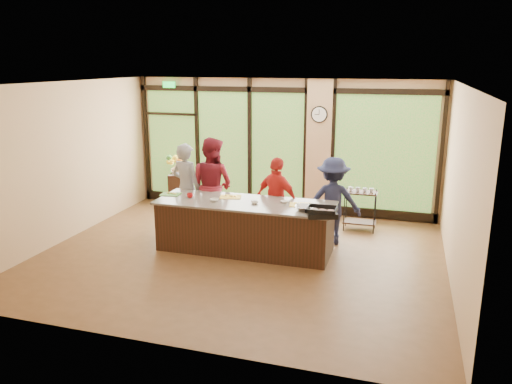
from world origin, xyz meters
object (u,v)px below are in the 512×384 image
Objects in this scene: flower_stand at (177,189)px; bar_cart at (360,205)px; cook_right at (333,201)px; island_base at (245,227)px; cook_left at (186,188)px; roasting_pan at (322,214)px.

flower_stand is 0.82× the size of bar_cart.
cook_right is at bearing -115.34° from bar_cart.
island_base is 1.72m from cook_right.
cook_left reaches higher than bar_cart.
bar_cart is at bearing 43.36° from island_base.
cook_right is at bearing 30.38° from island_base.
cook_right is (2.90, 0.17, -0.08)m from cook_left.
cook_left is 2.91m from cook_right.
roasting_pan is (2.91, -1.13, 0.06)m from cook_left.
cook_left reaches higher than flower_stand.
cook_right is (1.45, 0.85, 0.39)m from island_base.
cook_right reaches higher than flower_stand.
roasting_pan is 2.32m from bar_cart.
bar_cart reaches higher than island_base.
cook_left is at bearing 154.96° from island_base.
island_base is at bearing 20.14° from cook_right.
bar_cart is at bearing 61.24° from roasting_pan.
cook_left is at bearing -6.83° from cook_right.
cook_left reaches higher than roasting_pan.
roasting_pan is (1.46, -0.46, 0.52)m from island_base.
roasting_pan is at bearing -100.99° from bar_cart.
island_base is 1.62m from roasting_pan.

